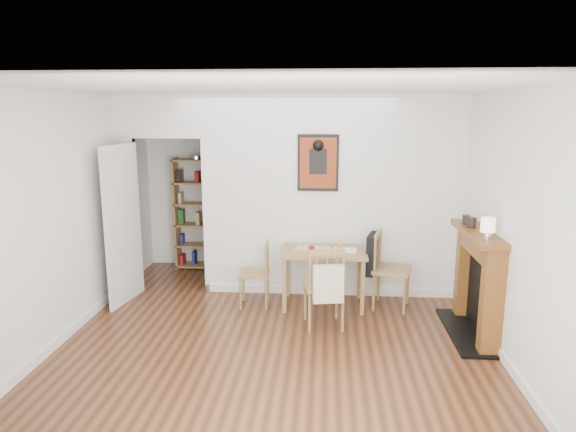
# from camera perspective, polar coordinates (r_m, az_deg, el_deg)

# --- Properties ---
(ground) EXTENTS (5.20, 5.20, 0.00)m
(ground) POSITION_cam_1_polar(r_m,az_deg,el_deg) (5.70, -1.22, -13.25)
(ground) COLOR brown
(ground) RESTS_ON ground
(room_shell) EXTENTS (5.20, 5.20, 5.20)m
(room_shell) POSITION_cam_1_polar(r_m,az_deg,el_deg) (6.60, 0.70, 2.03)
(room_shell) COLOR silver
(room_shell) RESTS_ON ground
(dining_table) EXTENTS (1.04, 0.66, 0.71)m
(dining_table) POSITION_cam_1_polar(r_m,az_deg,el_deg) (6.37, 3.99, -4.57)
(dining_table) COLOR olive
(dining_table) RESTS_ON ground
(chair_left) EXTENTS (0.43, 0.43, 0.81)m
(chair_left) POSITION_cam_1_polar(r_m,az_deg,el_deg) (6.42, -3.76, -6.46)
(chair_left) COLOR olive
(chair_left) RESTS_ON ground
(chair_right) EXTENTS (0.63, 0.58, 0.95)m
(chair_right) POSITION_cam_1_polar(r_m,az_deg,el_deg) (6.44, 11.26, -5.81)
(chair_right) COLOR olive
(chair_right) RESTS_ON ground
(chair_front) EXTENTS (0.55, 0.60, 0.95)m
(chair_front) POSITION_cam_1_polar(r_m,az_deg,el_deg) (5.79, 4.03, -7.73)
(chair_front) COLOR olive
(chair_front) RESTS_ON ground
(bookshelf) EXTENTS (0.72, 0.29, 1.70)m
(bookshelf) POSITION_cam_1_polar(r_m,az_deg,el_deg) (7.95, -9.92, 0.17)
(bookshelf) COLOR olive
(bookshelf) RESTS_ON ground
(fireplace) EXTENTS (0.45, 1.25, 1.16)m
(fireplace) POSITION_cam_1_polar(r_m,az_deg,el_deg) (5.92, 20.43, -6.66)
(fireplace) COLOR brown
(fireplace) RESTS_ON ground
(red_glass) EXTENTS (0.07, 0.07, 0.08)m
(red_glass) POSITION_cam_1_polar(r_m,az_deg,el_deg) (6.24, 2.62, -3.67)
(red_glass) COLOR maroon
(red_glass) RESTS_ON dining_table
(orange_fruit) EXTENTS (0.07, 0.07, 0.07)m
(orange_fruit) POSITION_cam_1_polar(r_m,az_deg,el_deg) (6.40, 5.76, -3.36)
(orange_fruit) COLOR orange
(orange_fruit) RESTS_ON dining_table
(placemat) EXTENTS (0.47, 0.39, 0.00)m
(placemat) POSITION_cam_1_polar(r_m,az_deg,el_deg) (6.40, 2.73, -3.65)
(placemat) COLOR beige
(placemat) RESTS_ON dining_table
(notebook) EXTENTS (0.31, 0.25, 0.01)m
(notebook) POSITION_cam_1_polar(r_m,az_deg,el_deg) (6.35, 6.36, -3.77)
(notebook) COLOR white
(notebook) RESTS_ON dining_table
(mantel_lamp) EXTENTS (0.14, 0.14, 0.22)m
(mantel_lamp) POSITION_cam_1_polar(r_m,az_deg,el_deg) (5.35, 21.33, -1.07)
(mantel_lamp) COLOR silver
(mantel_lamp) RESTS_ON fireplace
(ceramic_jar_a) EXTENTS (0.09, 0.09, 0.11)m
(ceramic_jar_a) POSITION_cam_1_polar(r_m,az_deg,el_deg) (5.87, 19.74, -0.69)
(ceramic_jar_a) COLOR black
(ceramic_jar_a) RESTS_ON fireplace
(ceramic_jar_b) EXTENTS (0.08, 0.08, 0.11)m
(ceramic_jar_b) POSITION_cam_1_polar(r_m,az_deg,el_deg) (6.02, 19.18, -0.39)
(ceramic_jar_b) COLOR black
(ceramic_jar_b) RESTS_ON fireplace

